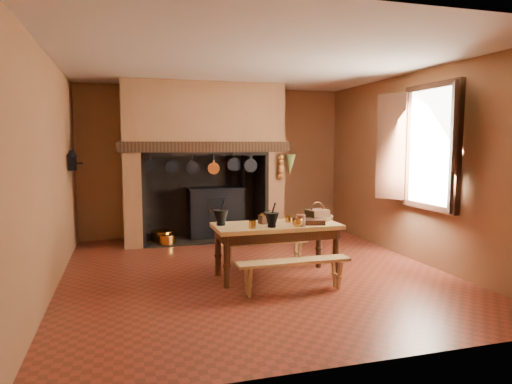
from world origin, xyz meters
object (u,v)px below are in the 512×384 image
(coffee_grinder, at_px, (264,219))
(wicker_basket, at_px, (317,215))
(iron_range, at_px, (216,211))
(mixing_bowl, at_px, (322,218))
(work_table, at_px, (276,232))
(bench_front, at_px, (294,268))

(coffee_grinder, xyz_separation_m, wicker_basket, (0.75, -0.00, 0.02))
(iron_range, relative_size, mixing_bowl, 5.46)
(iron_range, xyz_separation_m, work_table, (0.26, -2.75, 0.11))
(work_table, distance_m, bench_front, 0.71)
(work_table, relative_size, wicker_basket, 4.97)
(work_table, bearing_deg, mixing_bowl, 4.57)
(bench_front, bearing_deg, iron_range, 94.40)
(bench_front, relative_size, mixing_bowl, 4.67)
(iron_range, height_order, wicker_basket, iron_range)
(coffee_grinder, bearing_deg, wicker_basket, -13.99)
(bench_front, xyz_separation_m, mixing_bowl, (0.67, 0.70, 0.45))
(wicker_basket, bearing_deg, mixing_bowl, -21.47)
(bench_front, bearing_deg, coffee_grinder, 102.39)
(bench_front, xyz_separation_m, wicker_basket, (0.60, 0.70, 0.50))
(coffee_grinder, bearing_deg, bench_front, -91.57)
(bench_front, xyz_separation_m, coffee_grinder, (-0.15, 0.70, 0.48))
(bench_front, relative_size, wicker_basket, 4.18)
(bench_front, height_order, wicker_basket, wicker_basket)
(work_table, xyz_separation_m, mixing_bowl, (0.67, 0.05, 0.15))
(coffee_grinder, height_order, mixing_bowl, coffee_grinder)
(wicker_basket, bearing_deg, bench_front, -148.22)
(iron_range, distance_m, work_table, 2.76)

